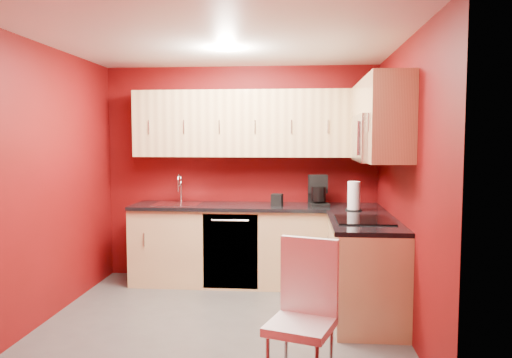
# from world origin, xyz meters

# --- Properties ---
(floor) EXTENTS (3.20, 3.20, 0.00)m
(floor) POSITION_xyz_m (0.00, 0.00, 0.00)
(floor) COLOR #4A4745
(floor) RESTS_ON ground
(ceiling) EXTENTS (3.20, 3.20, 0.00)m
(ceiling) POSITION_xyz_m (0.00, 0.00, 2.50)
(ceiling) COLOR white
(ceiling) RESTS_ON wall_back
(wall_back) EXTENTS (3.20, 0.00, 3.20)m
(wall_back) POSITION_xyz_m (0.00, 1.50, 1.25)
(wall_back) COLOR #60090B
(wall_back) RESTS_ON floor
(wall_front) EXTENTS (3.20, 0.00, 3.20)m
(wall_front) POSITION_xyz_m (0.00, -1.50, 1.25)
(wall_front) COLOR #60090B
(wall_front) RESTS_ON floor
(wall_left) EXTENTS (0.00, 3.00, 3.00)m
(wall_left) POSITION_xyz_m (-1.60, 0.00, 1.25)
(wall_left) COLOR #60090B
(wall_left) RESTS_ON floor
(wall_right) EXTENTS (0.00, 3.00, 3.00)m
(wall_right) POSITION_xyz_m (1.60, 0.00, 1.25)
(wall_right) COLOR #60090B
(wall_right) RESTS_ON floor
(base_cabinets_back) EXTENTS (2.80, 0.60, 0.87)m
(base_cabinets_back) POSITION_xyz_m (0.20, 1.20, 0.43)
(base_cabinets_back) COLOR #DBC17D
(base_cabinets_back) RESTS_ON floor
(base_cabinets_right) EXTENTS (0.60, 1.30, 0.87)m
(base_cabinets_right) POSITION_xyz_m (1.30, 0.25, 0.43)
(base_cabinets_right) COLOR #DBC17D
(base_cabinets_right) RESTS_ON floor
(countertop_back) EXTENTS (2.80, 0.63, 0.04)m
(countertop_back) POSITION_xyz_m (0.20, 1.19, 0.89)
(countertop_back) COLOR black
(countertop_back) RESTS_ON base_cabinets_back
(countertop_right) EXTENTS (0.63, 1.27, 0.04)m
(countertop_right) POSITION_xyz_m (1.29, 0.23, 0.89)
(countertop_right) COLOR black
(countertop_right) RESTS_ON base_cabinets_right
(upper_cabinets_back) EXTENTS (2.80, 0.35, 0.75)m
(upper_cabinets_back) POSITION_xyz_m (0.20, 1.32, 1.83)
(upper_cabinets_back) COLOR #DCBB7C
(upper_cabinets_back) RESTS_ON wall_back
(upper_cabinets_right) EXTENTS (0.35, 1.55, 0.75)m
(upper_cabinets_right) POSITION_xyz_m (1.42, 0.44, 1.89)
(upper_cabinets_right) COLOR #DCBB7C
(upper_cabinets_right) RESTS_ON wall_right
(microwave) EXTENTS (0.42, 0.76, 0.42)m
(microwave) POSITION_xyz_m (1.39, 0.20, 1.66)
(microwave) COLOR silver
(microwave) RESTS_ON upper_cabinets_right
(cooktop) EXTENTS (0.50, 0.55, 0.01)m
(cooktop) POSITION_xyz_m (1.28, 0.20, 0.92)
(cooktop) COLOR black
(cooktop) RESTS_ON countertop_right
(sink) EXTENTS (0.52, 0.42, 0.35)m
(sink) POSITION_xyz_m (-0.70, 1.20, 0.94)
(sink) COLOR silver
(sink) RESTS_ON countertop_back
(dishwasher_front) EXTENTS (0.60, 0.02, 0.82)m
(dishwasher_front) POSITION_xyz_m (-0.05, 0.91, 0.43)
(dishwasher_front) COLOR black
(dishwasher_front) RESTS_ON base_cabinets_back
(downlight) EXTENTS (0.20, 0.20, 0.01)m
(downlight) POSITION_xyz_m (0.00, 0.30, 2.48)
(downlight) COLOR white
(downlight) RESTS_ON ceiling
(coffee_maker) EXTENTS (0.24, 0.30, 0.34)m
(coffee_maker) POSITION_xyz_m (0.91, 1.17, 1.08)
(coffee_maker) COLOR black
(coffee_maker) RESTS_ON countertop_back
(napkin_holder) EXTENTS (0.14, 0.14, 0.13)m
(napkin_holder) POSITION_xyz_m (0.44, 1.17, 0.97)
(napkin_holder) COLOR black
(napkin_holder) RESTS_ON countertop_back
(paper_towel) EXTENTS (0.22, 0.22, 0.30)m
(paper_towel) POSITION_xyz_m (1.26, 0.85, 1.06)
(paper_towel) COLOR white
(paper_towel) RESTS_ON countertop_right
(dining_chair) EXTENTS (0.51, 0.52, 0.99)m
(dining_chair) POSITION_xyz_m (0.70, -1.20, 0.49)
(dining_chair) COLOR white
(dining_chair) RESTS_ON floor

